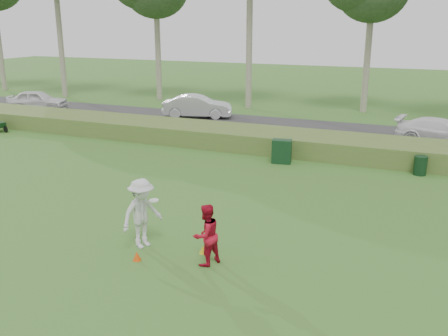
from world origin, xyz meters
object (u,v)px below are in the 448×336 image
at_px(cone_yellow, 203,249).
at_px(player_white, 142,213).
at_px(player_red, 206,235).
at_px(trash_bin, 420,165).
at_px(car_right, 441,132).
at_px(car_left, 37,100).
at_px(car_mid, 197,106).
at_px(utility_cabinet, 282,151).
at_px(cone_orange, 137,256).

bearing_deg(cone_yellow, player_white, -172.19).
bearing_deg(cone_yellow, player_red, -56.93).
bearing_deg(player_red, trash_bin, -179.73).
relative_size(trash_bin, car_right, 0.18).
bearing_deg(car_left, car_right, -110.97).
height_order(player_red, car_left, player_red).
xyz_separation_m(cone_yellow, car_mid, (-8.69, 17.78, 0.68)).
relative_size(player_red, cone_yellow, 7.17).
xyz_separation_m(player_white, utility_cabinet, (1.18, 9.86, -0.47)).
relative_size(player_white, player_red, 1.20).
bearing_deg(car_right, player_white, 163.99).
height_order(trash_bin, car_left, car_left).
distance_m(cone_yellow, trash_bin, 11.38).
xyz_separation_m(cone_orange, cone_yellow, (1.46, 1.06, -0.01)).
distance_m(player_red, car_mid, 20.41).
relative_size(trash_bin, car_mid, 0.18).
xyz_separation_m(trash_bin, car_left, (-25.56, 5.85, 0.36)).
bearing_deg(player_white, car_right, -3.68).
relative_size(cone_orange, utility_cabinet, 0.23).
distance_m(cone_orange, car_mid, 20.19).
relative_size(cone_yellow, trash_bin, 0.29).
distance_m(cone_orange, cone_yellow, 1.80).
relative_size(player_white, utility_cabinet, 1.88).
height_order(cone_yellow, trash_bin, trash_bin).
xyz_separation_m(utility_cabinet, trash_bin, (5.82, 0.49, -0.13)).
distance_m(player_red, car_right, 17.44).
distance_m(trash_bin, car_mid, 15.91).
relative_size(utility_cabinet, car_right, 0.24).
distance_m(cone_yellow, utility_cabinet, 9.64).
relative_size(utility_cabinet, car_mid, 0.24).
xyz_separation_m(cone_yellow, trash_bin, (5.24, 10.10, 0.29)).
height_order(player_white, trash_bin, player_white).
height_order(cone_orange, trash_bin, trash_bin).
height_order(player_white, car_right, player_white).
relative_size(player_red, trash_bin, 2.07).
bearing_deg(player_red, utility_cabinet, -149.80).
xyz_separation_m(utility_cabinet, car_left, (-19.74, 6.33, 0.23)).
xyz_separation_m(cone_orange, car_left, (-18.86, 17.00, 0.63)).
bearing_deg(car_mid, player_red, -171.22).
distance_m(player_red, trash_bin, 11.71).
height_order(cone_orange, utility_cabinet, utility_cabinet).
bearing_deg(cone_yellow, utility_cabinet, 93.46).
distance_m(utility_cabinet, trash_bin, 5.84).
xyz_separation_m(player_red, cone_yellow, (-0.34, 0.53, -0.72)).
distance_m(utility_cabinet, car_left, 20.73).
xyz_separation_m(player_red, car_right, (5.66, 16.49, -0.13)).
height_order(player_white, cone_yellow, player_white).
xyz_separation_m(car_left, car_mid, (11.63, 1.83, 0.03)).
relative_size(player_white, cone_yellow, 8.64).
distance_m(cone_orange, car_left, 25.40).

